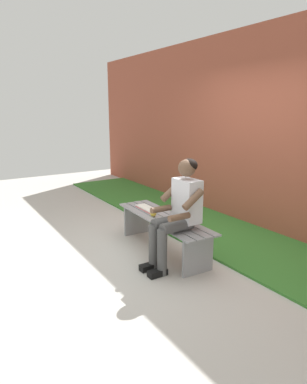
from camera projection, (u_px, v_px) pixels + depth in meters
name	position (u px, v px, depth m)	size (l,w,h in m)	color
ground_plane	(63.00, 242.00, 4.79)	(10.00, 7.00, 0.04)	beige
grass_strip	(235.00, 231.00, 5.14)	(9.00, 1.87, 0.03)	#387A2D
brick_wall	(242.00, 129.00, 5.49)	(9.50, 0.24, 3.00)	#9E4C38
bench_near	(163.00, 225.00, 4.37)	(1.73, 0.53, 0.46)	gray
person_seated	(178.00, 209.00, 3.87)	(0.50, 0.69, 1.27)	silver
apple	(153.00, 213.00, 4.37)	(0.08, 0.08, 0.08)	gold
book_open	(147.00, 208.00, 4.69)	(0.42, 0.18, 0.02)	white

